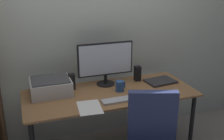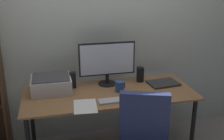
{
  "view_description": "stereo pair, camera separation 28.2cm",
  "coord_description": "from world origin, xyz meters",
  "px_view_note": "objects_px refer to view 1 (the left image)",
  "views": [
    {
      "loc": [
        -0.84,
        -2.47,
        1.89
      ],
      "look_at": [
        0.04,
        0.05,
        0.96
      ],
      "focal_mm": 44.35,
      "sensor_mm": 36.0,
      "label": 1
    },
    {
      "loc": [
        -0.57,
        -2.55,
        1.89
      ],
      "look_at": [
        0.04,
        0.05,
        0.96
      ],
      "focal_mm": 44.35,
      "sensor_mm": 36.0,
      "label": 2
    }
  ],
  "objects_px": {
    "desk": "(110,99)",
    "keyboard": "(117,100)",
    "speaker_left": "(72,82)",
    "printer": "(51,86)",
    "mouse": "(134,96)",
    "speaker_right": "(137,73)",
    "coffee_mug": "(120,86)",
    "laptop": "(160,81)",
    "monitor": "(106,61)"
  },
  "relations": [
    {
      "from": "keyboard",
      "to": "coffee_mug",
      "type": "bearing_deg",
      "value": 61.28
    },
    {
      "from": "speaker_left",
      "to": "speaker_right",
      "type": "height_order",
      "value": "same"
    },
    {
      "from": "speaker_right",
      "to": "coffee_mug",
      "type": "bearing_deg",
      "value": -144.12
    },
    {
      "from": "coffee_mug",
      "to": "speaker_left",
      "type": "bearing_deg",
      "value": 155.03
    },
    {
      "from": "speaker_left",
      "to": "speaker_right",
      "type": "bearing_deg",
      "value": 0.0
    },
    {
      "from": "keyboard",
      "to": "printer",
      "type": "xyz_separation_m",
      "value": [
        -0.57,
        0.38,
        0.07
      ]
    },
    {
      "from": "mouse",
      "to": "keyboard",
      "type": "bearing_deg",
      "value": 172.53
    },
    {
      "from": "coffee_mug",
      "to": "laptop",
      "type": "distance_m",
      "value": 0.53
    },
    {
      "from": "speaker_left",
      "to": "speaker_right",
      "type": "relative_size",
      "value": 1.0
    },
    {
      "from": "speaker_right",
      "to": "mouse",
      "type": "bearing_deg",
      "value": -117.88
    },
    {
      "from": "mouse",
      "to": "speaker_right",
      "type": "height_order",
      "value": "speaker_right"
    },
    {
      "from": "mouse",
      "to": "speaker_right",
      "type": "bearing_deg",
      "value": 48.04
    },
    {
      "from": "mouse",
      "to": "printer",
      "type": "relative_size",
      "value": 0.24
    },
    {
      "from": "laptop",
      "to": "monitor",
      "type": "bearing_deg",
      "value": 160.17
    },
    {
      "from": "desk",
      "to": "coffee_mug",
      "type": "relative_size",
      "value": 15.92
    },
    {
      "from": "desk",
      "to": "mouse",
      "type": "xyz_separation_m",
      "value": [
        0.18,
        -0.2,
        0.09
      ]
    },
    {
      "from": "desk",
      "to": "laptop",
      "type": "bearing_deg",
      "value": 7.32
    },
    {
      "from": "keyboard",
      "to": "speaker_left",
      "type": "distance_m",
      "value": 0.56
    },
    {
      "from": "speaker_left",
      "to": "desk",
      "type": "bearing_deg",
      "value": -31.16
    },
    {
      "from": "mouse",
      "to": "coffee_mug",
      "type": "height_order",
      "value": "coffee_mug"
    },
    {
      "from": "speaker_left",
      "to": "coffee_mug",
      "type": "bearing_deg",
      "value": -24.97
    },
    {
      "from": "monitor",
      "to": "printer",
      "type": "relative_size",
      "value": 1.52
    },
    {
      "from": "speaker_right",
      "to": "keyboard",
      "type": "bearing_deg",
      "value": -133.41
    },
    {
      "from": "coffee_mug",
      "to": "keyboard",
      "type": "bearing_deg",
      "value": -117.63
    },
    {
      "from": "desk",
      "to": "printer",
      "type": "distance_m",
      "value": 0.62
    },
    {
      "from": "monitor",
      "to": "printer",
      "type": "height_order",
      "value": "monitor"
    },
    {
      "from": "laptop",
      "to": "speaker_left",
      "type": "height_order",
      "value": "speaker_left"
    },
    {
      "from": "laptop",
      "to": "printer",
      "type": "distance_m",
      "value": 1.21
    },
    {
      "from": "keyboard",
      "to": "speaker_left",
      "type": "relative_size",
      "value": 1.71
    },
    {
      "from": "coffee_mug",
      "to": "laptop",
      "type": "xyz_separation_m",
      "value": [
        0.52,
        0.08,
        -0.04
      ]
    },
    {
      "from": "monitor",
      "to": "keyboard",
      "type": "height_order",
      "value": "monitor"
    },
    {
      "from": "laptop",
      "to": "keyboard",
      "type": "bearing_deg",
      "value": -161.32
    },
    {
      "from": "speaker_right",
      "to": "printer",
      "type": "bearing_deg",
      "value": -177.07
    },
    {
      "from": "desk",
      "to": "speaker_left",
      "type": "relative_size",
      "value": 10.29
    },
    {
      "from": "monitor",
      "to": "laptop",
      "type": "bearing_deg",
      "value": -13.15
    },
    {
      "from": "speaker_left",
      "to": "printer",
      "type": "distance_m",
      "value": 0.23
    },
    {
      "from": "mouse",
      "to": "speaker_right",
      "type": "relative_size",
      "value": 0.56
    },
    {
      "from": "coffee_mug",
      "to": "printer",
      "type": "xyz_separation_m",
      "value": [
        -0.68,
        0.16,
        0.03
      ]
    },
    {
      "from": "coffee_mug",
      "to": "speaker_left",
      "type": "height_order",
      "value": "speaker_left"
    },
    {
      "from": "desk",
      "to": "printer",
      "type": "xyz_separation_m",
      "value": [
        -0.58,
        0.16,
        0.16
      ]
    },
    {
      "from": "keyboard",
      "to": "speaker_left",
      "type": "xyz_separation_m",
      "value": [
        -0.34,
        0.43,
        0.08
      ]
    },
    {
      "from": "desk",
      "to": "laptop",
      "type": "xyz_separation_m",
      "value": [
        0.63,
        0.08,
        0.09
      ]
    },
    {
      "from": "desk",
      "to": "speaker_right",
      "type": "relative_size",
      "value": 10.29
    },
    {
      "from": "monitor",
      "to": "coffee_mug",
      "type": "relative_size",
      "value": 5.54
    },
    {
      "from": "keyboard",
      "to": "laptop",
      "type": "bearing_deg",
      "value": 24.29
    },
    {
      "from": "desk",
      "to": "keyboard",
      "type": "height_order",
      "value": "keyboard"
    },
    {
      "from": "keyboard",
      "to": "speaker_right",
      "type": "xyz_separation_m",
      "value": [
        0.41,
        0.43,
        0.08
      ]
    },
    {
      "from": "keyboard",
      "to": "speaker_right",
      "type": "bearing_deg",
      "value": 45.5
    },
    {
      "from": "speaker_left",
      "to": "keyboard",
      "type": "bearing_deg",
      "value": -51.68
    },
    {
      "from": "monitor",
      "to": "mouse",
      "type": "distance_m",
      "value": 0.52
    }
  ]
}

